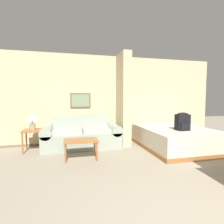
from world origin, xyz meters
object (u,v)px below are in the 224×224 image
(couch, at_px, (82,136))
(coffee_table, at_px, (81,142))
(backpack, at_px, (183,121))
(bed, at_px, (174,137))
(table_lamp, at_px, (32,118))

(couch, distance_m, coffee_table, 0.99)
(coffee_table, xyz_separation_m, backpack, (2.48, -0.04, 0.39))
(backpack, bearing_deg, bed, 85.33)
(couch, bearing_deg, coffee_table, -95.29)
(couch, xyz_separation_m, table_lamp, (-1.23, -0.08, 0.52))
(coffee_table, xyz_separation_m, table_lamp, (-1.14, 0.90, 0.46))
(couch, relative_size, table_lamp, 4.90)
(coffee_table, distance_m, table_lamp, 1.52)
(bed, height_order, backpack, backpack)
(coffee_table, relative_size, table_lamp, 1.72)
(bed, bearing_deg, backpack, -94.67)
(bed, bearing_deg, coffee_table, -172.32)
(couch, distance_m, bed, 2.51)
(bed, distance_m, backpack, 0.62)
(coffee_table, height_order, table_lamp, table_lamp)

